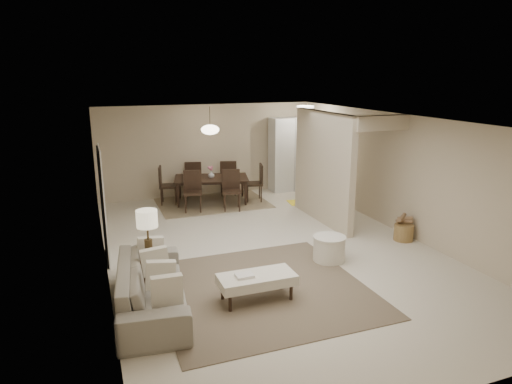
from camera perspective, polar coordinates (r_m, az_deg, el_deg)
name	(u,v)px	position (r m, az deg, el deg)	size (l,w,h in m)	color
floor	(270,249)	(8.90, 1.71, -7.19)	(9.00, 9.00, 0.00)	beige
ceiling	(271,120)	(8.31, 1.84, 9.04)	(9.00, 9.00, 0.00)	white
back_wall	(208,150)	(12.71, -5.99, 5.23)	(6.00, 6.00, 0.00)	#C1B192
left_wall	(101,202)	(7.92, -18.76, -1.23)	(9.00, 9.00, 0.00)	#C1B192
right_wall	(403,175)	(10.03, 17.85, 2.07)	(9.00, 9.00, 0.00)	#C1B192
partition	(323,168)	(10.38, 8.36, 3.04)	(0.15, 2.50, 2.50)	#C1B192
doorway	(103,206)	(8.56, -18.60, -1.67)	(0.04, 0.90, 2.04)	black
pantry_cabinet	(291,154)	(13.21, 4.37, 4.74)	(1.20, 0.55, 2.10)	silver
flush_light	(305,107)	(12.17, 6.19, 10.55)	(0.44, 0.44, 0.05)	white
living_rug	(262,289)	(7.36, 0.74, -12.02)	(3.20, 3.20, 0.01)	brown
sofa	(152,286)	(6.84, -12.90, -11.44)	(0.92, 2.36, 0.69)	gray
ottoman_bench	(257,280)	(6.90, 0.09, -10.93)	(1.15, 0.53, 0.41)	beige
side_table	(150,275)	(7.34, -13.06, -10.09)	(0.52, 0.52, 0.57)	black
table_lamp	(147,223)	(7.03, -13.45, -3.78)	(0.32, 0.32, 0.76)	#46361E
round_pouf	(329,249)	(8.42, 9.11, -7.01)	(0.59, 0.59, 0.46)	beige
wicker_basket	(404,232)	(9.79, 17.97, -4.84)	(0.39, 0.39, 0.33)	brown
dining_rug	(212,202)	(12.10, -5.53, -1.27)	(2.80, 2.10, 0.01)	#7C694D
dining_table	(212,190)	(12.02, -5.56, 0.23)	(1.90, 1.06, 0.67)	black
dining_chairs	(212,184)	(11.98, -5.58, 0.99)	(2.70, 2.20, 0.99)	black
vase	(211,175)	(11.92, -5.61, 2.18)	(0.17, 0.17, 0.17)	silver
yellow_mat	(305,202)	(12.13, 6.11, -1.25)	(0.87, 0.53, 0.01)	yellow
pendant_light	(210,130)	(11.73, -5.76, 7.76)	(0.46, 0.46, 0.71)	#46361E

